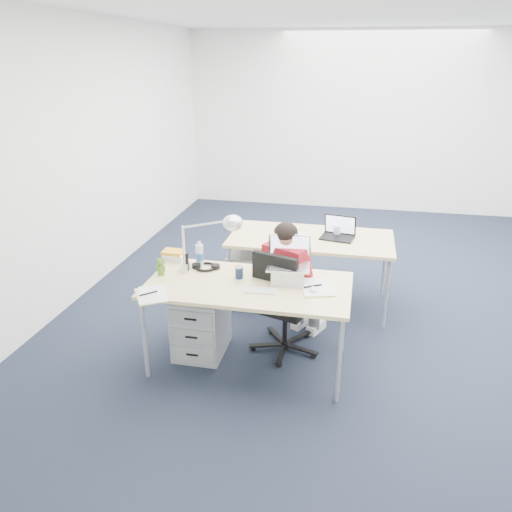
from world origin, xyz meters
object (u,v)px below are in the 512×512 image
(far_cup, at_px, (337,230))
(silver_laptop, at_px, (288,261))
(wireless_keyboard, at_px, (260,291))
(office_chair, at_px, (283,323))
(drawer_pedestal_near, at_px, (201,323))
(book_stack, at_px, (173,255))
(water_bottle, at_px, (200,254))
(cordless_phone, at_px, (186,262))
(bear_figurine, at_px, (160,266))
(desk_near, at_px, (248,289))
(desk_lamp, at_px, (202,242))
(seated_person, at_px, (293,284))
(can_koozie, at_px, (239,272))
(computer_mouse, at_px, (314,290))
(headphones, at_px, (206,266))
(desk_far, at_px, (311,242))
(dark_laptop, at_px, (338,228))
(sunglasses, at_px, (289,279))
(drawer_pedestal_far, at_px, (250,277))

(far_cup, bearing_deg, silver_laptop, -104.59)
(wireless_keyboard, bearing_deg, office_chair, 63.81)
(drawer_pedestal_near, distance_m, silver_laptop, 0.97)
(book_stack, bearing_deg, water_bottle, -15.03)
(wireless_keyboard, distance_m, cordless_phone, 0.73)
(bear_figurine, bearing_deg, desk_near, 11.12)
(bear_figurine, height_order, desk_lamp, desk_lamp)
(silver_laptop, distance_m, far_cup, 1.25)
(silver_laptop, bearing_deg, book_stack, 161.76)
(seated_person, distance_m, book_stack, 1.07)
(drawer_pedestal_near, bearing_deg, can_koozie, -1.93)
(computer_mouse, xyz_separation_m, headphones, (-0.93, 0.26, 0.00))
(office_chair, relative_size, headphones, 3.97)
(water_bottle, xyz_separation_m, bear_figurine, (-0.25, -0.26, -0.03))
(cordless_phone, bearing_deg, water_bottle, 39.26)
(desk_near, height_order, drawer_pedestal_near, desk_near)
(desk_far, xyz_separation_m, headphones, (-0.78, -0.96, 0.07))
(bear_figurine, height_order, dark_laptop, dark_laptop)
(can_koozie, xyz_separation_m, cordless_phone, (-0.47, 0.05, 0.03))
(desk_far, distance_m, water_bottle, 1.26)
(book_stack, xyz_separation_m, far_cup, (1.36, 0.96, 0.01))
(book_stack, bearing_deg, desk_lamp, -31.72)
(drawer_pedestal_near, height_order, water_bottle, water_bottle)
(computer_mouse, xyz_separation_m, bear_figurine, (-1.25, 0.06, 0.06))
(desk_far, distance_m, sunglasses, 1.06)
(wireless_keyboard, bearing_deg, desk_far, 73.03)
(seated_person, relative_size, drawer_pedestal_near, 2.09)
(seated_person, relative_size, water_bottle, 5.35)
(seated_person, height_order, water_bottle, seated_person)
(desk_far, bearing_deg, wireless_keyboard, -100.91)
(computer_mouse, relative_size, sunglasses, 0.96)
(headphones, height_order, book_stack, book_stack)
(headphones, xyz_separation_m, sunglasses, (0.72, -0.09, -0.01))
(desk_near, relative_size, dark_laptop, 5.11)
(bear_figurine, height_order, cordless_phone, cordless_phone)
(drawer_pedestal_near, xyz_separation_m, drawer_pedestal_far, (0.20, 1.02, 0.00))
(desk_far, relative_size, headphones, 6.67)
(drawer_pedestal_far, relative_size, desk_lamp, 1.03)
(desk_near, relative_size, silver_laptop, 4.53)
(wireless_keyboard, distance_m, can_koozie, 0.30)
(bear_figurine, bearing_deg, silver_laptop, 17.48)
(desk_far, height_order, headphones, headphones)
(computer_mouse, height_order, desk_lamp, desk_lamp)
(water_bottle, xyz_separation_m, book_stack, (-0.27, 0.07, -0.06))
(cordless_phone, xyz_separation_m, sunglasses, (0.86, -0.01, -0.07))
(office_chair, distance_m, silver_laptop, 0.66)
(desk_lamp, bearing_deg, book_stack, 169.87)
(sunglasses, bearing_deg, office_chair, 114.90)
(headphones, bearing_deg, book_stack, 153.31)
(wireless_keyboard, bearing_deg, seated_person, 64.08)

